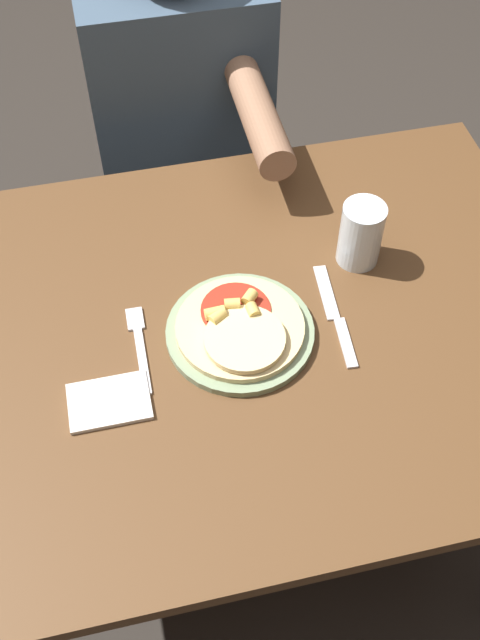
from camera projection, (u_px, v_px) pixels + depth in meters
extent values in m
plane|color=#2D2823|center=(220.00, 516.00, 1.84)|extent=(8.00, 8.00, 0.00)
cube|color=brown|center=(210.00, 338.00, 1.25)|extent=(1.26, 0.85, 0.03)
cylinder|color=brown|center=(412.00, 271.00, 1.85)|extent=(0.06, 0.06, 0.73)
cylinder|color=gray|center=(240.00, 332.00, 1.23)|extent=(0.25, 0.25, 0.01)
cylinder|color=#E0C689|center=(240.00, 327.00, 1.22)|extent=(0.21, 0.21, 0.01)
cylinder|color=#9E2819|center=(236.00, 310.00, 1.24)|extent=(0.12, 0.12, 0.00)
cylinder|color=beige|center=(245.00, 339.00, 1.19)|extent=(0.13, 0.13, 0.01)
cylinder|color=#E5BC5B|center=(218.00, 317.00, 1.21)|extent=(0.03, 0.03, 0.02)
cylinder|color=#E5BC5B|center=(250.00, 298.00, 1.24)|extent=(0.03, 0.03, 0.02)
cylinder|color=#E5BC5B|center=(215.00, 313.00, 1.22)|extent=(0.03, 0.02, 0.02)
cylinder|color=#E5BC5B|center=(253.00, 312.00, 1.22)|extent=(0.02, 0.03, 0.02)
cylinder|color=#E5BC5B|center=(232.00, 304.00, 1.23)|extent=(0.03, 0.02, 0.02)
cube|color=silver|center=(143.00, 361.00, 1.20)|extent=(0.02, 0.13, 0.00)
cube|color=silver|center=(135.00, 319.00, 1.26)|extent=(0.03, 0.05, 0.00)
cube|color=silver|center=(346.00, 343.00, 1.23)|extent=(0.03, 0.10, 0.00)
cube|color=silver|center=(326.00, 292.00, 1.29)|extent=(0.03, 0.12, 0.00)
cylinder|color=silver|center=(361.00, 234.00, 1.30)|extent=(0.08, 0.08, 0.12)
cube|color=silver|center=(109.00, 402.00, 1.15)|extent=(0.13, 0.09, 0.01)
cylinder|color=#2D2D38|center=(160.00, 255.00, 2.05)|extent=(0.11, 0.11, 0.47)
cylinder|color=#2D2D38|center=(222.00, 245.00, 2.07)|extent=(0.11, 0.11, 0.47)
cube|color=#3D5166|center=(179.00, 97.00, 1.67)|extent=(0.39, 0.22, 0.52)
cylinder|color=#8E664C|center=(259.00, 116.00, 1.43)|extent=(0.07, 0.30, 0.07)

